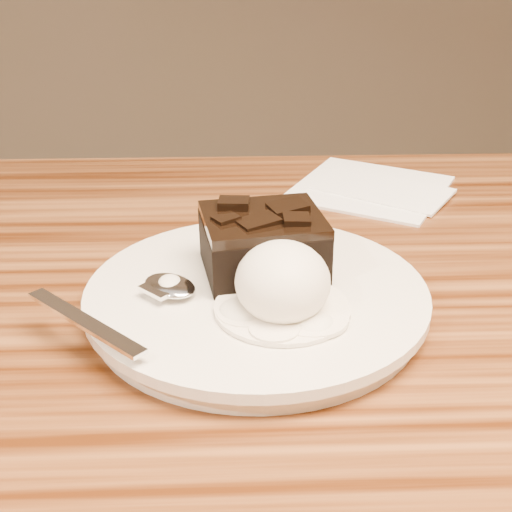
{
  "coord_description": "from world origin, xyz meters",
  "views": [
    {
      "loc": [
        -0.13,
        -0.38,
        1.01
      ],
      "look_at": [
        -0.12,
        0.06,
        0.79
      ],
      "focal_mm": 49.88,
      "sensor_mm": 36.0,
      "label": 1
    }
  ],
  "objects_px": {
    "ice_cream_scoop": "(283,282)",
    "spoon": "(170,288)",
    "plate": "(257,301)",
    "brownie": "(263,248)",
    "napkin": "(370,187)"
  },
  "relations": [
    {
      "from": "ice_cream_scoop",
      "to": "spoon",
      "type": "distance_m",
      "value": 0.08
    },
    {
      "from": "plate",
      "to": "spoon",
      "type": "height_order",
      "value": "spoon"
    },
    {
      "from": "brownie",
      "to": "ice_cream_scoop",
      "type": "height_order",
      "value": "ice_cream_scoop"
    },
    {
      "from": "brownie",
      "to": "ice_cream_scoop",
      "type": "bearing_deg",
      "value": -79.74
    },
    {
      "from": "napkin",
      "to": "brownie",
      "type": "bearing_deg",
      "value": -119.23
    },
    {
      "from": "plate",
      "to": "napkin",
      "type": "relative_size",
      "value": 1.71
    },
    {
      "from": "plate",
      "to": "ice_cream_scoop",
      "type": "bearing_deg",
      "value": -63.37
    },
    {
      "from": "brownie",
      "to": "ice_cream_scoop",
      "type": "xyz_separation_m",
      "value": [
        0.01,
        -0.06,
        0.0
      ]
    },
    {
      "from": "plate",
      "to": "napkin",
      "type": "height_order",
      "value": "plate"
    },
    {
      "from": "ice_cream_scoop",
      "to": "plate",
      "type": "bearing_deg",
      "value": 116.63
    },
    {
      "from": "brownie",
      "to": "spoon",
      "type": "distance_m",
      "value": 0.07
    },
    {
      "from": "brownie",
      "to": "ice_cream_scoop",
      "type": "relative_size",
      "value": 1.25
    },
    {
      "from": "ice_cream_scoop",
      "to": "napkin",
      "type": "bearing_deg",
      "value": 68.07
    },
    {
      "from": "ice_cream_scoop",
      "to": "spoon",
      "type": "xyz_separation_m",
      "value": [
        -0.08,
        0.03,
        -0.02
      ]
    },
    {
      "from": "plate",
      "to": "ice_cream_scoop",
      "type": "height_order",
      "value": "ice_cream_scoop"
    }
  ]
}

